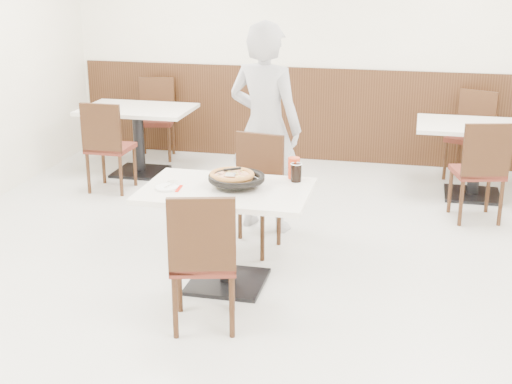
% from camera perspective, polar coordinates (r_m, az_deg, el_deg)
% --- Properties ---
extents(floor, '(7.00, 7.00, 0.00)m').
position_cam_1_polar(floor, '(5.42, -0.09, -7.09)').
color(floor, '#AAAAA6').
rests_on(floor, ground).
extents(wall_back, '(6.00, 0.04, 2.80)m').
position_cam_1_polar(wall_back, '(8.40, 5.40, 11.88)').
color(wall_back, silver).
rests_on(wall_back, floor).
extents(wainscot_back, '(5.90, 0.03, 1.10)m').
position_cam_1_polar(wainscot_back, '(8.52, 5.21, 6.18)').
color(wainscot_back, black).
rests_on(wainscot_back, floor).
extents(main_table, '(1.23, 0.85, 0.75)m').
position_cam_1_polar(main_table, '(5.23, -2.34, -3.61)').
color(main_table, silver).
rests_on(main_table, floor).
extents(chair_near, '(0.51, 0.51, 0.95)m').
position_cam_1_polar(chair_near, '(4.64, -4.20, -5.28)').
color(chair_near, black).
rests_on(chair_near, floor).
extents(chair_far, '(0.49, 0.49, 0.95)m').
position_cam_1_polar(chair_far, '(5.82, -0.43, -0.25)').
color(chair_far, black).
rests_on(chair_far, floor).
extents(trivet, '(0.13, 0.13, 0.04)m').
position_cam_1_polar(trivet, '(5.17, -1.86, 0.76)').
color(trivet, black).
rests_on(trivet, main_table).
extents(pizza_pan, '(0.33, 0.33, 0.01)m').
position_cam_1_polar(pizza_pan, '(5.12, -1.57, 0.85)').
color(pizza_pan, black).
rests_on(pizza_pan, trivet).
extents(pizza, '(0.32, 0.32, 0.02)m').
position_cam_1_polar(pizza, '(5.16, -1.95, 1.19)').
color(pizza, '#C17E37').
rests_on(pizza, pizza_pan).
extents(pizza_server, '(0.09, 0.10, 0.00)m').
position_cam_1_polar(pizza_server, '(5.11, -2.06, 1.40)').
color(pizza_server, white).
rests_on(pizza_server, pizza).
extents(napkin, '(0.17, 0.17, 0.00)m').
position_cam_1_polar(napkin, '(5.14, -6.98, 0.33)').
color(napkin, silver).
rests_on(napkin, main_table).
extents(side_plate, '(0.17, 0.17, 0.01)m').
position_cam_1_polar(side_plate, '(5.13, -7.18, 0.36)').
color(side_plate, white).
rests_on(side_plate, napkin).
extents(fork, '(0.05, 0.15, 0.00)m').
position_cam_1_polar(fork, '(5.15, -6.87, 0.56)').
color(fork, white).
rests_on(fork, side_plate).
extents(cola_glass, '(0.08, 0.08, 0.13)m').
position_cam_1_polar(cola_glass, '(5.25, 3.24, 1.53)').
color(cola_glass, black).
rests_on(cola_glass, main_table).
extents(red_cup, '(0.09, 0.09, 0.16)m').
position_cam_1_polar(red_cup, '(5.32, 3.05, 1.93)').
color(red_cup, '#BA3113').
rests_on(red_cup, main_table).
extents(diner_person, '(0.76, 0.59, 1.84)m').
position_cam_1_polar(diner_person, '(6.20, 0.73, 5.15)').
color(diner_person, '#BBBABF').
rests_on(diner_person, floor).
extents(bg_table_left, '(1.21, 0.81, 0.75)m').
position_cam_1_polar(bg_table_left, '(8.08, -9.35, 4.07)').
color(bg_table_left, silver).
rests_on(bg_table_left, floor).
extents(bg_chair_left_near, '(0.43, 0.43, 0.95)m').
position_cam_1_polar(bg_chair_left_near, '(7.52, -11.57, 3.66)').
color(bg_chair_left_near, black).
rests_on(bg_chair_left_near, floor).
extents(bg_chair_left_far, '(0.50, 0.50, 0.95)m').
position_cam_1_polar(bg_chair_left_far, '(8.66, -8.04, 5.76)').
color(bg_chair_left_far, black).
rests_on(bg_chair_left_far, floor).
extents(bg_table_right, '(1.21, 0.81, 0.75)m').
position_cam_1_polar(bg_table_right, '(7.51, 17.15, 2.41)').
color(bg_table_right, silver).
rests_on(bg_table_right, floor).
extents(bg_chair_right_near, '(0.51, 0.51, 0.95)m').
position_cam_1_polar(bg_chair_right_near, '(6.82, 17.30, 1.70)').
color(bg_chair_right_near, black).
rests_on(bg_chair_right_near, floor).
extents(bg_chair_right_far, '(0.55, 0.55, 0.95)m').
position_cam_1_polar(bg_chair_right_far, '(8.08, 16.70, 4.27)').
color(bg_chair_right_far, black).
rests_on(bg_chair_right_far, floor).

